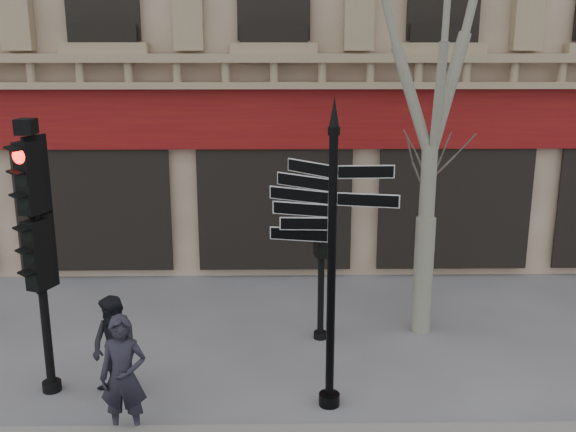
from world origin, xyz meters
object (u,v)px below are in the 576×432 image
(fingerpost, at_px, (333,206))
(traffic_signal_main, at_px, (36,226))
(pedestrian_a, at_px, (123,377))
(pedestrian_b, at_px, (115,348))
(traffic_signal_secondary, at_px, (321,245))

(fingerpost, height_order, traffic_signal_main, fingerpost)
(pedestrian_a, bearing_deg, pedestrian_b, 110.77)
(fingerpost, relative_size, pedestrian_b, 2.84)
(fingerpost, xyz_separation_m, pedestrian_a, (-2.76, -0.71, -2.12))
(traffic_signal_main, height_order, pedestrian_a, traffic_signal_main)
(traffic_signal_main, height_order, pedestrian_b, traffic_signal_main)
(traffic_signal_main, relative_size, pedestrian_a, 2.42)
(pedestrian_b, bearing_deg, fingerpost, 27.43)
(pedestrian_a, relative_size, pedestrian_b, 1.09)
(fingerpost, relative_size, pedestrian_a, 2.61)
(traffic_signal_secondary, bearing_deg, pedestrian_a, -144.78)
(traffic_signal_secondary, relative_size, pedestrian_b, 1.60)
(fingerpost, height_order, pedestrian_b, fingerpost)
(fingerpost, bearing_deg, traffic_signal_secondary, 112.30)
(fingerpost, height_order, pedestrian_a, fingerpost)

